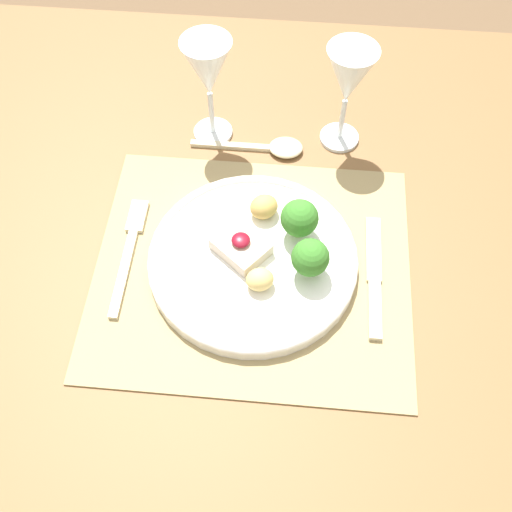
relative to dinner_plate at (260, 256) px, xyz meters
name	(u,v)px	position (x,y,z in m)	size (l,w,h in m)	color
ground_plane	(254,430)	(-0.01, -0.01, -0.78)	(8.00, 8.00, 0.00)	brown
dining_table	(253,299)	(-0.01, -0.01, -0.11)	(1.35, 1.07, 0.76)	brown
placemat	(252,268)	(-0.01, -0.01, -0.02)	(0.42, 0.37, 0.00)	#9E895B
dinner_plate	(260,256)	(0.00, 0.00, 0.00)	(0.28, 0.28, 0.08)	white
fork	(130,247)	(-0.18, 0.01, -0.01)	(0.02, 0.19, 0.01)	beige
knife	(374,284)	(0.15, -0.02, -0.01)	(0.02, 0.19, 0.01)	beige
spoon	(275,147)	(0.00, 0.21, -0.01)	(0.17, 0.04, 0.02)	beige
wine_glass_near	(349,80)	(0.10, 0.24, 0.10)	(0.07, 0.07, 0.17)	white
wine_glass_far	(208,72)	(-0.09, 0.23, 0.10)	(0.07, 0.07, 0.17)	white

